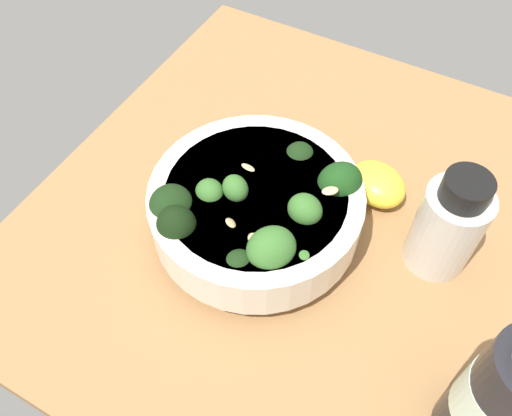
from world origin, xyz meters
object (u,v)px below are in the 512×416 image
(lemon_wedge, at_px, (377,184))
(bottle_short, at_px, (501,400))
(bowl_of_broccoli, at_px, (256,208))
(bottle_tall, at_px, (448,225))

(lemon_wedge, relative_size, bottle_short, 0.41)
(lemon_wedge, distance_m, bottle_short, 0.27)
(lemon_wedge, bearing_deg, bottle_short, 38.70)
(bowl_of_broccoli, xyz_separation_m, lemon_wedge, (-0.11, 0.09, -0.03))
(bowl_of_broccoli, relative_size, lemon_wedge, 3.18)
(bowl_of_broccoli, xyz_separation_m, bottle_short, (0.09, 0.26, 0.03))
(bottle_short, bearing_deg, bowl_of_broccoli, -109.52)
(bottle_tall, bearing_deg, bowl_of_broccoli, -70.66)
(bowl_of_broccoli, distance_m, lemon_wedge, 0.15)
(bottle_tall, xyz_separation_m, bottle_short, (0.15, 0.08, 0.02))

